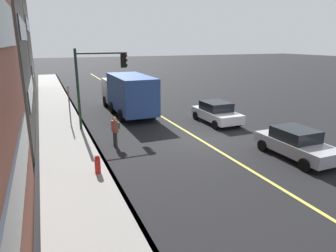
{
  "coord_description": "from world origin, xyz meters",
  "views": [
    {
      "loc": [
        -14.27,
        8.02,
        5.43
      ],
      "look_at": [
        -0.81,
        2.38,
        1.32
      ],
      "focal_mm": 32.02,
      "sensor_mm": 36.0,
      "label": 1
    }
  ],
  "objects_px": {
    "traffic_light_mast": "(98,75)",
    "fire_hydrant": "(98,166)",
    "street_sign_post": "(69,103)",
    "car_white": "(216,112)",
    "pedestrian_with_backpack": "(115,129)",
    "car_silver": "(296,143)",
    "truck_blue": "(128,93)"
  },
  "relations": [
    {
      "from": "fire_hydrant",
      "to": "car_silver",
      "type": "bearing_deg",
      "value": -99.59
    },
    {
      "from": "traffic_light_mast",
      "to": "street_sign_post",
      "type": "distance_m",
      "value": 2.78
    },
    {
      "from": "car_silver",
      "to": "traffic_light_mast",
      "type": "relative_size",
      "value": 0.82
    },
    {
      "from": "car_white",
      "to": "traffic_light_mast",
      "type": "bearing_deg",
      "value": 78.57
    },
    {
      "from": "car_white",
      "to": "pedestrian_with_backpack",
      "type": "relative_size",
      "value": 2.45
    },
    {
      "from": "pedestrian_with_backpack",
      "to": "traffic_light_mast",
      "type": "relative_size",
      "value": 0.33
    },
    {
      "from": "car_white",
      "to": "car_silver",
      "type": "xyz_separation_m",
      "value": [
        -7.05,
        -0.11,
        -0.02
      ]
    },
    {
      "from": "truck_blue",
      "to": "pedestrian_with_backpack",
      "type": "xyz_separation_m",
      "value": [
        -7.3,
        2.73,
        -0.67
      ]
    },
    {
      "from": "car_silver",
      "to": "truck_blue",
      "type": "bearing_deg",
      "value": 21.84
    },
    {
      "from": "car_silver",
      "to": "traffic_light_mast",
      "type": "height_order",
      "value": "traffic_light_mast"
    },
    {
      "from": "car_silver",
      "to": "fire_hydrant",
      "type": "xyz_separation_m",
      "value": [
        1.55,
        9.2,
        -0.27
      ]
    },
    {
      "from": "traffic_light_mast",
      "to": "fire_hydrant",
      "type": "distance_m",
      "value": 7.78
    },
    {
      "from": "car_silver",
      "to": "fire_hydrant",
      "type": "bearing_deg",
      "value": 80.41
    },
    {
      "from": "pedestrian_with_backpack",
      "to": "street_sign_post",
      "type": "relative_size",
      "value": 0.6
    },
    {
      "from": "pedestrian_with_backpack",
      "to": "fire_hydrant",
      "type": "distance_m",
      "value": 3.77
    },
    {
      "from": "fire_hydrant",
      "to": "pedestrian_with_backpack",
      "type": "bearing_deg",
      "value": -24.57
    },
    {
      "from": "pedestrian_with_backpack",
      "to": "car_silver",
      "type": "bearing_deg",
      "value": -122.93
    },
    {
      "from": "car_white",
      "to": "street_sign_post",
      "type": "xyz_separation_m",
      "value": [
        2.64,
        9.39,
        0.87
      ]
    },
    {
      "from": "car_silver",
      "to": "traffic_light_mast",
      "type": "xyz_separation_m",
      "value": [
        8.59,
        7.73,
        2.72
      ]
    },
    {
      "from": "car_silver",
      "to": "pedestrian_with_backpack",
      "type": "height_order",
      "value": "pedestrian_with_backpack"
    },
    {
      "from": "truck_blue",
      "to": "street_sign_post",
      "type": "distance_m",
      "value": 5.26
    },
    {
      "from": "truck_blue",
      "to": "pedestrian_with_backpack",
      "type": "relative_size",
      "value": 4.98
    },
    {
      "from": "car_white",
      "to": "traffic_light_mast",
      "type": "relative_size",
      "value": 0.8
    },
    {
      "from": "car_silver",
      "to": "street_sign_post",
      "type": "distance_m",
      "value": 13.6
    },
    {
      "from": "street_sign_post",
      "to": "fire_hydrant",
      "type": "bearing_deg",
      "value": -177.85
    },
    {
      "from": "car_white",
      "to": "car_silver",
      "type": "height_order",
      "value": "car_white"
    },
    {
      "from": "truck_blue",
      "to": "fire_hydrant",
      "type": "bearing_deg",
      "value": 158.16
    },
    {
      "from": "car_silver",
      "to": "pedestrian_with_backpack",
      "type": "distance_m",
      "value": 9.11
    },
    {
      "from": "car_silver",
      "to": "fire_hydrant",
      "type": "height_order",
      "value": "car_silver"
    },
    {
      "from": "car_white",
      "to": "pedestrian_with_backpack",
      "type": "bearing_deg",
      "value": 105.57
    },
    {
      "from": "truck_blue",
      "to": "traffic_light_mast",
      "type": "height_order",
      "value": "traffic_light_mast"
    },
    {
      "from": "car_white",
      "to": "truck_blue",
      "type": "relative_size",
      "value": 0.49
    }
  ]
}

